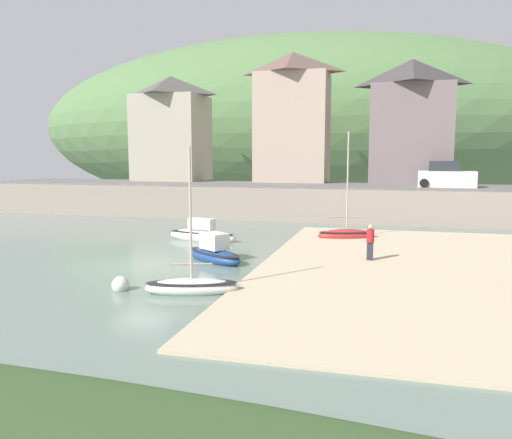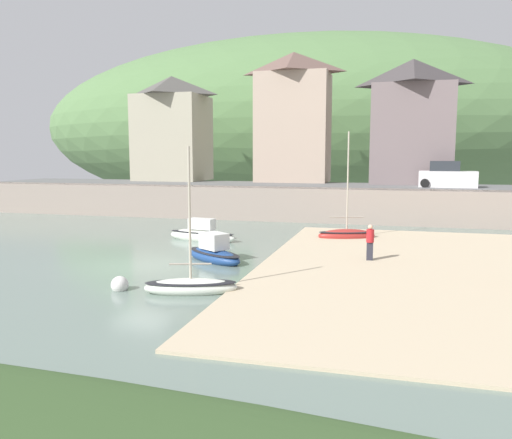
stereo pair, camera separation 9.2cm
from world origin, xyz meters
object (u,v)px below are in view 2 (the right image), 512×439
object	(u,v)px
waterfront_building_centre	(293,117)
mooring_buoy	(120,285)
motorboat_with_cabin	(202,234)
sailboat_blue_trim	(347,234)
waterfront_building_left	(172,128)
fishing_boat_green	(191,286)
waterfront_building_right	(411,121)
sailboat_tall_mast	(214,253)
parked_car_near_slipway	(447,176)
person_near_water	(370,241)

from	to	relation	value
waterfront_building_centre	mooring_buoy	size ratio (longest dim) A/B	17.88
motorboat_with_cabin	sailboat_blue_trim	xyz separation A→B (m)	(7.87, 2.55, -0.07)
waterfront_building_left	fishing_boat_green	world-z (taller)	waterfront_building_left
waterfront_building_centre	waterfront_building_right	world-z (taller)	waterfront_building_centre
waterfront_building_right	sailboat_tall_mast	world-z (taller)	waterfront_building_right
motorboat_with_cabin	parked_car_near_slipway	xyz separation A→B (m)	(14.22, 13.79, 2.85)
waterfront_building_left	waterfront_building_centre	xyz separation A→B (m)	(11.53, 0.00, 0.82)
fishing_boat_green	person_near_water	xyz separation A→B (m)	(5.84, 6.86, 0.74)
sailboat_blue_trim	person_near_water	world-z (taller)	sailboat_blue_trim
sailboat_tall_mast	mooring_buoy	distance (m)	5.88
waterfront_building_left	waterfront_building_right	bearing A→B (deg)	0.00
waterfront_building_left	waterfront_building_right	world-z (taller)	waterfront_building_right
waterfront_building_right	person_near_water	xyz separation A→B (m)	(-2.23, -21.91, -6.60)
sailboat_blue_trim	parked_car_near_slipway	distance (m)	13.24
fishing_boat_green	person_near_water	size ratio (longest dim) A/B	3.25
sailboat_tall_mast	sailboat_blue_trim	world-z (taller)	sailboat_blue_trim
waterfront_building_right	mooring_buoy	bearing A→B (deg)	-110.14
waterfront_building_centre	mooring_buoy	distance (m)	30.16
sailboat_tall_mast	motorboat_with_cabin	world-z (taller)	sailboat_tall_mast
sailboat_tall_mast	parked_car_near_slipway	bearing A→B (deg)	93.09
motorboat_with_cabin	person_near_water	bearing A→B (deg)	-10.86
waterfront_building_centre	parked_car_near_slipway	bearing A→B (deg)	-19.74
fishing_boat_green	waterfront_building_left	bearing A→B (deg)	98.08
person_near_water	mooring_buoy	size ratio (longest dim) A/B	2.58
waterfront_building_left	motorboat_with_cabin	world-z (taller)	waterfront_building_left
fishing_boat_green	sailboat_blue_trim	bearing A→B (deg)	54.85
sailboat_blue_trim	sailboat_tall_mast	bearing A→B (deg)	-143.04
waterfront_building_left	person_near_water	xyz separation A→B (m)	(19.29, -21.91, -6.31)
waterfront_building_left	parked_car_near_slipway	world-z (taller)	waterfront_building_left
sailboat_tall_mast	sailboat_blue_trim	xyz separation A→B (m)	(5.30, 7.68, -0.07)
motorboat_with_cabin	sailboat_blue_trim	distance (m)	8.27
waterfront_building_centre	parked_car_near_slipway	distance (m)	14.20
waterfront_building_centre	motorboat_with_cabin	size ratio (longest dim) A/B	2.64
parked_car_near_slipway	sailboat_tall_mast	bearing A→B (deg)	-117.71
waterfront_building_right	sailboat_blue_trim	distance (m)	17.76
waterfront_building_left	mooring_buoy	world-z (taller)	waterfront_building_left
parked_car_near_slipway	mooring_buoy	distance (m)	28.08
person_near_water	waterfront_building_centre	bearing A→B (deg)	109.50
waterfront_building_centre	fishing_boat_green	bearing A→B (deg)	-86.19
motorboat_with_cabin	person_near_water	distance (m)	10.12
waterfront_building_left	sailboat_blue_trim	bearing A→B (deg)	-41.62
person_near_water	mooring_buoy	world-z (taller)	person_near_water
sailboat_blue_trim	person_near_water	size ratio (longest dim) A/B	3.88
waterfront_building_left	sailboat_tall_mast	xyz separation A→B (m)	(12.42, -23.42, -6.95)
sailboat_tall_mast	fishing_boat_green	bearing A→B (deg)	-44.40
waterfront_building_left	fishing_boat_green	xyz separation A→B (m)	(13.44, -28.76, -7.05)
waterfront_building_centre	person_near_water	xyz separation A→B (m)	(7.76, -21.91, -7.13)
waterfront_building_left	person_near_water	bearing A→B (deg)	-48.64
sailboat_tall_mast	parked_car_near_slipway	size ratio (longest dim) A/B	0.85
fishing_boat_green	motorboat_with_cabin	bearing A→B (deg)	91.96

